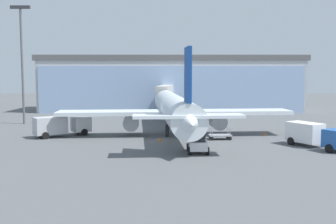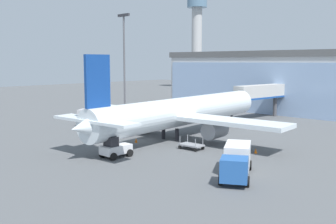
{
  "view_description": "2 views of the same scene",
  "coord_description": "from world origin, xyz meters",
  "px_view_note": "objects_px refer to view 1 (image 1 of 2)",
  "views": [
    {
      "loc": [
        1.27,
        -48.16,
        8.17
      ],
      "look_at": [
        0.04,
        7.27,
        2.82
      ],
      "focal_mm": 42.0,
      "sensor_mm": 36.0,
      "label": 1
    },
    {
      "loc": [
        36.31,
        -32.79,
        10.18
      ],
      "look_at": [
        -0.48,
        4.14,
        3.4
      ],
      "focal_mm": 42.0,
      "sensor_mm": 36.0,
      "label": 2
    }
  ],
  "objects_px": {
    "airplane": "(174,109)",
    "fuel_truck": "(314,134)",
    "jet_bridge": "(165,93)",
    "safety_cone_nose": "(160,140)",
    "baggage_cart": "(220,135)",
    "catering_truck": "(61,125)",
    "pushback_tug": "(198,144)",
    "safety_cone_wingtip": "(265,133)",
    "apron_light_mast": "(22,55)"
  },
  "relations": [
    {
      "from": "pushback_tug",
      "to": "safety_cone_wingtip",
      "type": "xyz_separation_m",
      "value": [
        9.63,
        12.13,
        -0.7
      ]
    },
    {
      "from": "baggage_cart",
      "to": "safety_cone_nose",
      "type": "bearing_deg",
      "value": -169.07
    },
    {
      "from": "jet_bridge",
      "to": "pushback_tug",
      "type": "distance_m",
      "value": 36.18
    },
    {
      "from": "apron_light_mast",
      "to": "pushback_tug",
      "type": "height_order",
      "value": "apron_light_mast"
    },
    {
      "from": "jet_bridge",
      "to": "catering_truck",
      "type": "xyz_separation_m",
      "value": [
        -13.04,
        -25.22,
        -3.13
      ]
    },
    {
      "from": "jet_bridge",
      "to": "safety_cone_nose",
      "type": "height_order",
      "value": "jet_bridge"
    },
    {
      "from": "baggage_cart",
      "to": "safety_cone_nose",
      "type": "height_order",
      "value": "baggage_cart"
    },
    {
      "from": "fuel_truck",
      "to": "airplane",
      "type": "bearing_deg",
      "value": -151.88
    },
    {
      "from": "jet_bridge",
      "to": "airplane",
      "type": "height_order",
      "value": "airplane"
    },
    {
      "from": "airplane",
      "to": "fuel_truck",
      "type": "xyz_separation_m",
      "value": [
        15.71,
        -9.33,
        -1.94
      ]
    },
    {
      "from": "apron_light_mast",
      "to": "catering_truck",
      "type": "distance_m",
      "value": 19.02
    },
    {
      "from": "fuel_truck",
      "to": "safety_cone_nose",
      "type": "relative_size",
      "value": 13.43
    },
    {
      "from": "catering_truck",
      "to": "safety_cone_wingtip",
      "type": "distance_m",
      "value": 27.18
    },
    {
      "from": "safety_cone_nose",
      "to": "apron_light_mast",
      "type": "bearing_deg",
      "value": 143.89
    },
    {
      "from": "airplane",
      "to": "fuel_truck",
      "type": "height_order",
      "value": "airplane"
    },
    {
      "from": "fuel_truck",
      "to": "safety_cone_nose",
      "type": "bearing_deg",
      "value": -131.48
    },
    {
      "from": "pushback_tug",
      "to": "baggage_cart",
      "type": "bearing_deg",
      "value": -22.66
    },
    {
      "from": "apron_light_mast",
      "to": "fuel_truck",
      "type": "height_order",
      "value": "apron_light_mast"
    },
    {
      "from": "fuel_truck",
      "to": "jet_bridge",
      "type": "bearing_deg",
      "value": 177.39
    },
    {
      "from": "baggage_cart",
      "to": "airplane",
      "type": "bearing_deg",
      "value": 140.08
    },
    {
      "from": "apron_light_mast",
      "to": "fuel_truck",
      "type": "xyz_separation_m",
      "value": [
        40.57,
        -20.07,
        -9.86
      ]
    },
    {
      "from": "jet_bridge",
      "to": "safety_cone_wingtip",
      "type": "distance_m",
      "value": 27.81
    },
    {
      "from": "catering_truck",
      "to": "fuel_truck",
      "type": "height_order",
      "value": "same"
    },
    {
      "from": "baggage_cart",
      "to": "safety_cone_nose",
      "type": "xyz_separation_m",
      "value": [
        -7.46,
        -2.03,
        -0.23
      ]
    },
    {
      "from": "catering_truck",
      "to": "pushback_tug",
      "type": "distance_m",
      "value": 20.4
    },
    {
      "from": "safety_cone_wingtip",
      "to": "apron_light_mast",
      "type": "bearing_deg",
      "value": 163.04
    },
    {
      "from": "apron_light_mast",
      "to": "safety_cone_wingtip",
      "type": "relative_size",
      "value": 34.8
    },
    {
      "from": "jet_bridge",
      "to": "catering_truck",
      "type": "height_order",
      "value": "jet_bridge"
    },
    {
      "from": "airplane",
      "to": "safety_cone_wingtip",
      "type": "relative_size",
      "value": 65.39
    },
    {
      "from": "safety_cone_nose",
      "to": "jet_bridge",
      "type": "bearing_deg",
      "value": 90.46
    },
    {
      "from": "safety_cone_wingtip",
      "to": "baggage_cart",
      "type": "bearing_deg",
      "value": -150.62
    },
    {
      "from": "fuel_truck",
      "to": "safety_cone_wingtip",
      "type": "relative_size",
      "value": 13.43
    },
    {
      "from": "airplane",
      "to": "safety_cone_nose",
      "type": "xyz_separation_m",
      "value": [
        -1.69,
        -6.16,
        -3.14
      ]
    },
    {
      "from": "fuel_truck",
      "to": "pushback_tug",
      "type": "distance_m",
      "value": 13.63
    },
    {
      "from": "airplane",
      "to": "pushback_tug",
      "type": "height_order",
      "value": "airplane"
    },
    {
      "from": "jet_bridge",
      "to": "pushback_tug",
      "type": "xyz_separation_m",
      "value": [
        4.43,
        -35.73,
        -3.62
      ]
    },
    {
      "from": "catering_truck",
      "to": "fuel_truck",
      "type": "bearing_deg",
      "value": -48.78
    },
    {
      "from": "fuel_truck",
      "to": "baggage_cart",
      "type": "distance_m",
      "value": 11.25
    },
    {
      "from": "apron_light_mast",
      "to": "pushback_tug",
      "type": "xyz_separation_m",
      "value": [
        27.37,
        -23.42,
        -10.35
      ]
    },
    {
      "from": "baggage_cart",
      "to": "safety_cone_wingtip",
      "type": "relative_size",
      "value": 5.29
    },
    {
      "from": "apron_light_mast",
      "to": "safety_cone_nose",
      "type": "xyz_separation_m",
      "value": [
        23.17,
        -16.91,
        -11.05
      ]
    },
    {
      "from": "baggage_cart",
      "to": "safety_cone_nose",
      "type": "relative_size",
      "value": 5.29
    },
    {
      "from": "airplane",
      "to": "fuel_truck",
      "type": "relative_size",
      "value": 4.87
    },
    {
      "from": "airplane",
      "to": "safety_cone_nose",
      "type": "distance_m",
      "value": 7.12
    },
    {
      "from": "airplane",
      "to": "baggage_cart",
      "type": "xyz_separation_m",
      "value": [
        5.77,
        -4.14,
        -2.91
      ]
    },
    {
      "from": "apron_light_mast",
      "to": "catering_truck",
      "type": "relative_size",
      "value": 2.65
    },
    {
      "from": "fuel_truck",
      "to": "pushback_tug",
      "type": "xyz_separation_m",
      "value": [
        -13.2,
        -3.35,
        -0.49
      ]
    },
    {
      "from": "catering_truck",
      "to": "apron_light_mast",
      "type": "bearing_deg",
      "value": 91.83
    },
    {
      "from": "pushback_tug",
      "to": "catering_truck",
      "type": "bearing_deg",
      "value": 57.19
    },
    {
      "from": "jet_bridge",
      "to": "safety_cone_wingtip",
      "type": "relative_size",
      "value": 22.37
    }
  ]
}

